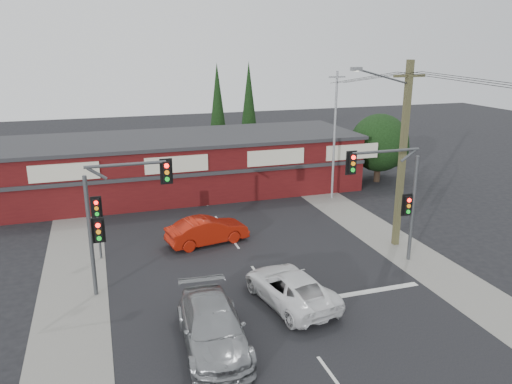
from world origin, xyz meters
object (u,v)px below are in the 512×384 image
object	(u,v)px
red_sedan	(207,231)
shop_building	(182,164)
white_suv	(290,287)
utility_pole	(401,150)
silver_suv	(213,327)

from	to	relation	value
red_sedan	shop_building	bearing A→B (deg)	-13.73
white_suv	utility_pole	xyz separation A→B (m)	(7.87, 4.28, 4.68)
shop_building	utility_pole	size ratio (longest dim) A/B	2.73
silver_suv	white_suv	bearing A→B (deg)	32.15
shop_building	silver_suv	bearing A→B (deg)	-96.74
silver_suv	shop_building	world-z (taller)	shop_building
white_suv	silver_suv	distance (m)	4.48
red_sedan	utility_pole	xyz separation A→B (m)	(9.82, -3.37, 4.64)
utility_pole	red_sedan	bearing A→B (deg)	161.04
white_suv	utility_pole	world-z (taller)	utility_pole
silver_suv	utility_pole	distance (m)	14.20
white_suv	shop_building	distance (m)	18.40
shop_building	utility_pole	world-z (taller)	utility_pole
silver_suv	utility_pole	xyz separation A→B (m)	(11.78, 6.46, 4.59)
white_suv	red_sedan	world-z (taller)	red_sedan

